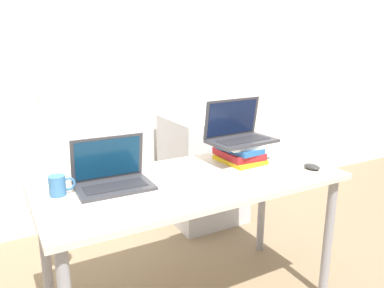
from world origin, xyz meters
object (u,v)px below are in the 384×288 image
Objects in this scene: laptop_left at (112,177)px; mini_fridge at (203,169)px; book_stack at (240,152)px; wireless_keyboard at (280,175)px; mouse at (312,167)px; mug at (58,186)px; desk_lamp at (53,99)px; laptop_on_books at (239,133)px.

mini_fridge is (1.00, 0.83, -0.37)m from laptop_left.
book_stack reaches higher than wireless_keyboard.
mouse is (1.02, -0.27, -0.03)m from laptop_left.
laptop_left is 1.06m from mouse.
mouse is at bearing -12.85° from mug.
laptop_left is 0.84m from wireless_keyboard.
laptop_left is 0.42× the size of mini_fridge.
mouse is (0.26, -0.31, -0.04)m from book_stack.
book_stack reaches higher than mini_fridge.
laptop_on_books is at bearing -3.87° from desk_lamp.
laptop_left reaches higher than wireless_keyboard.
laptop_on_books is at bearing 94.89° from wireless_keyboard.
mug is at bearing 164.47° from wireless_keyboard.
book_stack is 0.34× the size of mini_fridge.
laptop_on_books reaches higher than wireless_keyboard.
laptop_left is 1.23× the size of book_stack.
mini_fridge is (1.24, 0.82, -0.37)m from mug.
laptop_left is 3.65× the size of mouse.
book_stack is at bearing -106.34° from mini_fridge.
desk_lamp is at bearing 176.13° from laptop_on_books.
wireless_keyboard is (0.03, -0.31, -0.05)m from book_stack.
laptop_on_books is (0.77, 0.05, 0.11)m from laptop_left.
mouse is 0.83× the size of mug.
desk_lamp is at bearing 158.67° from wireless_keyboard.
desk_lamp reaches higher than mouse.
book_stack is 0.74× the size of laptop_on_books.
laptop_left is at bearing -29.42° from desk_lamp.
wireless_keyboard is at bearing -18.99° from laptop_left.
book_stack is at bearing 130.24° from mouse.
desk_lamp is (-1.01, 0.39, 0.41)m from wireless_keyboard.
laptop_on_books reaches higher than laptop_left.
desk_lamp is (-0.21, 0.12, 0.37)m from laptop_left.
desk_lamp is at bearing 162.31° from mouse.
mouse is at bearing -49.76° from book_stack.
laptop_left is 0.44m from desk_lamp.
laptop_left is at bearing -140.18° from mini_fridge.
laptop_on_books is 1.38× the size of wireless_keyboard.
mini_fridge is at bearing 73.66° from book_stack.
laptop_on_books reaches higher than mini_fridge.
laptop_on_books reaches higher than book_stack.
mouse is at bearing -0.09° from wireless_keyboard.
wireless_keyboard is (0.03, -0.33, -0.16)m from laptop_on_books.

